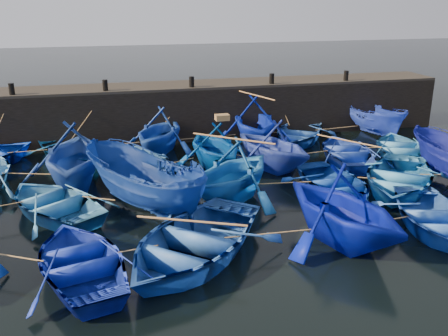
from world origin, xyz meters
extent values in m
plane|color=black|center=(0.00, 0.00, 0.00)|extent=(120.00, 120.00, 0.00)
cube|color=black|center=(0.00, 10.50, 1.25)|extent=(26.00, 2.50, 2.50)
cube|color=black|center=(0.00, 10.50, 2.56)|extent=(26.00, 2.50, 0.12)
cylinder|color=black|center=(-8.00, 9.60, 2.87)|extent=(0.24, 0.24, 0.50)
cylinder|color=black|center=(-4.00, 9.60, 2.87)|extent=(0.24, 0.24, 0.50)
cylinder|color=black|center=(0.00, 9.60, 2.87)|extent=(0.24, 0.24, 0.50)
cylinder|color=black|center=(4.00, 9.60, 2.87)|extent=(0.24, 0.24, 0.50)
cylinder|color=black|center=(8.00, 9.60, 2.87)|extent=(0.24, 0.24, 0.50)
imported|color=blue|center=(-5.72, 7.71, 0.45)|extent=(4.68, 5.27, 0.90)
imported|color=#133A9C|center=(-1.82, 7.93, 1.04)|extent=(4.91, 5.11, 2.08)
imported|color=#0720C4|center=(2.66, 8.15, 1.18)|extent=(4.44, 4.97, 2.36)
imported|color=#1F4A9A|center=(4.88, 7.99, 0.46)|extent=(5.17, 5.46, 0.92)
imported|color=#1832B9|center=(9.08, 8.26, 0.83)|extent=(2.19, 4.49, 1.67)
imported|color=navy|center=(-5.32, 4.46, 1.29)|extent=(4.57, 5.19, 2.57)
imported|color=#245994|center=(-2.97, 4.54, 0.52)|extent=(4.65, 5.70, 1.04)
imported|color=#003A8D|center=(0.10, 5.11, 1.02)|extent=(3.97, 4.40, 2.04)
imported|color=#1D349A|center=(2.33, 4.51, 1.08)|extent=(4.88, 5.17, 2.16)
imported|color=#1A39A6|center=(5.78, 4.72, 0.45)|extent=(3.76, 4.77, 0.90)
imported|color=blue|center=(8.31, 4.68, 0.45)|extent=(4.44, 5.15, 0.90)
imported|color=#2B6BBB|center=(-5.96, 1.98, 0.45)|extent=(5.00, 5.32, 0.90)
imported|color=navy|center=(-3.14, 1.41, 1.03)|extent=(4.63, 5.56, 2.06)
imported|color=blue|center=(-0.06, 1.69, 1.11)|extent=(5.57, 5.54, 2.22)
imported|color=navy|center=(3.63, 1.47, 0.43)|extent=(3.23, 4.32, 0.86)
imported|color=#1C61B1|center=(6.01, 1.21, 0.52)|extent=(5.87, 6.12, 1.03)
imported|color=#0C2097|center=(-5.01, -2.12, 0.45)|extent=(4.05, 4.94, 0.89)
imported|color=#1A4592|center=(-2.16, -1.97, 0.56)|extent=(6.46, 6.61, 1.12)
imported|color=#010F96|center=(2.14, -2.06, 1.16)|extent=(4.99, 5.39, 2.33)
imported|color=blue|center=(5.28, -1.95, 0.46)|extent=(4.23, 5.11, 0.92)
cube|color=brown|center=(0.40, 5.11, 2.16)|extent=(0.55, 0.38, 0.23)
cylinder|color=tan|center=(-7.41, 7.68, 0.55)|extent=(1.58, 0.09, 0.04)
cylinder|color=tan|center=(-3.77, 7.82, 0.55)|extent=(2.11, 0.26, 0.04)
cylinder|color=tan|center=(0.42, 8.04, 0.55)|extent=(2.68, 0.25, 0.04)
cylinder|color=tan|center=(3.77, 8.07, 0.55)|extent=(0.43, 0.19, 0.04)
cylinder|color=tan|center=(6.98, 8.13, 0.55)|extent=(2.41, 0.31, 0.04)
cylinder|color=tan|center=(-7.10, 4.75, 0.55)|extent=(1.77, 0.60, 0.04)
cylinder|color=tan|center=(-4.14, 4.50, 0.55)|extent=(0.56, 0.11, 0.04)
cylinder|color=tan|center=(-1.44, 4.83, 0.55)|extent=(1.28, 0.60, 0.04)
cylinder|color=tan|center=(1.22, 4.81, 0.55)|extent=(0.47, 0.62, 0.04)
cylinder|color=tan|center=(4.06, 4.61, 0.55)|extent=(1.65, 0.25, 0.04)
cylinder|color=tan|center=(7.05, 4.70, 0.55)|extent=(0.73, 0.07, 0.04)
cylinder|color=tan|center=(-4.55, 1.69, 0.55)|extent=(1.04, 0.61, 0.04)
cylinder|color=tan|center=(-1.60, 1.55, 0.55)|extent=(1.28, 0.32, 0.04)
cylinder|color=tan|center=(1.78, 1.58, 0.55)|extent=(1.89, 0.26, 0.04)
cylinder|color=tan|center=(4.82, 1.34, 0.55)|extent=(0.60, 0.29, 0.04)
cylinder|color=tan|center=(7.27, 1.11, 0.55)|extent=(0.71, 0.24, 0.04)
cylinder|color=tan|center=(-6.74, -1.64, 0.55)|extent=(1.69, 0.99, 0.04)
cylinder|color=tan|center=(-3.58, -2.04, 0.55)|extent=(1.06, 0.18, 0.04)
cylinder|color=tan|center=(-0.01, -2.02, 0.55)|extent=(2.49, 0.12, 0.04)
cylinder|color=tan|center=(3.71, -2.00, 0.55)|extent=(1.34, 0.15, 0.04)
cylinder|color=tan|center=(-8.55, 9.17, 1.58)|extent=(1.15, 0.70, 2.09)
cylinder|color=tan|center=(-4.86, 9.20, 1.58)|extent=(1.76, 0.64, 2.09)
cylinder|color=tan|center=(-0.91, 9.32, 1.58)|extent=(1.85, 0.41, 2.09)
cylinder|color=tan|center=(3.33, 9.42, 1.58)|extent=(1.37, 0.19, 2.09)
cylinder|color=tan|center=(4.44, 9.34, 1.58)|extent=(0.92, 0.36, 2.08)
cylinder|color=tan|center=(8.54, 9.48, 1.58)|extent=(1.11, 0.08, 2.09)
cylinder|color=#99724C|center=(2.66, 8.15, 2.39)|extent=(1.08, 2.84, 0.06)
cylinder|color=#99724C|center=(5.78, 4.72, 0.93)|extent=(1.77, 2.49, 0.06)
cylinder|color=#99724C|center=(-0.06, 1.69, 2.25)|extent=(2.34, 1.97, 0.06)
cylinder|color=#99724C|center=(-2.16, -1.97, 1.15)|extent=(2.74, 1.32, 0.06)
camera|label=1|loc=(-4.18, -13.72, 6.76)|focal=40.00mm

